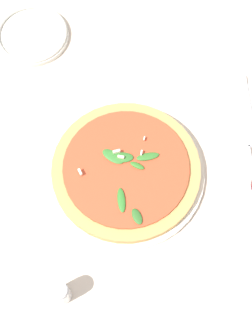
# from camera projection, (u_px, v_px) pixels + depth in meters

# --- Properties ---
(ground_plane) EXTENTS (6.00, 6.00, 0.00)m
(ground_plane) POSITION_uv_depth(u_px,v_px,m) (132.00, 177.00, 0.90)
(ground_plane) COLOR beige
(pizza_arugula_main) EXTENTS (0.30, 0.30, 0.05)m
(pizza_arugula_main) POSITION_uv_depth(u_px,v_px,m) (126.00, 171.00, 0.89)
(pizza_arugula_main) COLOR silver
(pizza_arugula_main) RESTS_ON ground_plane
(napkin) EXTENTS (0.15, 0.11, 0.01)m
(napkin) POSITION_uv_depth(u_px,v_px,m) (248.00, 115.00, 0.95)
(napkin) COLOR silver
(napkin) RESTS_ON ground_plane
(fork) EXTENTS (0.20, 0.03, 0.00)m
(fork) POSITION_uv_depth(u_px,v_px,m) (249.00, 117.00, 0.94)
(fork) COLOR silver
(fork) RESTS_ON ground_plane
(side_plate_white) EXTENTS (0.16, 0.16, 0.02)m
(side_plate_white) POSITION_uv_depth(u_px,v_px,m) (32.00, 35.00, 1.02)
(side_plate_white) COLOR silver
(side_plate_white) RESTS_ON ground_plane
(shaker_pepper) EXTENTS (0.03, 0.03, 0.07)m
(shaker_pepper) POSITION_uv_depth(u_px,v_px,m) (60.00, 293.00, 0.79)
(shaker_pepper) COLOR silver
(shaker_pepper) RESTS_ON ground_plane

